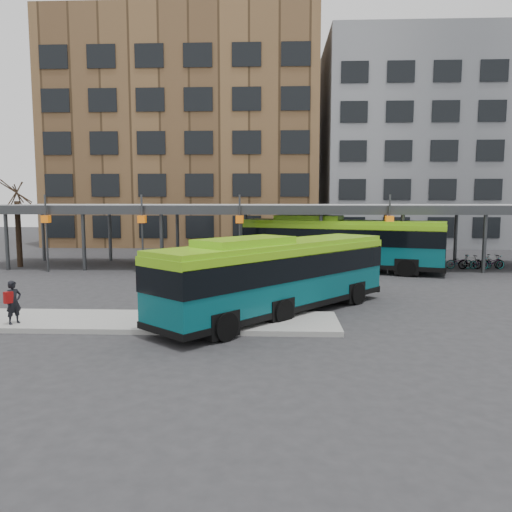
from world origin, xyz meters
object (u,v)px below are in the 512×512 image
(bus_front, at_px, (278,274))
(pedestrian, at_px, (13,302))
(tree, at_px, (18,231))
(bus_rear, at_px, (340,242))

(bus_front, bearing_deg, pedestrian, 146.03)
(tree, relative_size, pedestrian, 3.68)
(bus_front, height_order, pedestrian, bus_front)
(tree, xyz_separation_m, bus_front, (17.34, -13.39, -0.80))
(tree, distance_m, pedestrian, 17.90)
(bus_front, xyz_separation_m, pedestrian, (-9.21, -2.49, -0.68))
(bus_rear, bearing_deg, tree, -162.85)
(tree, bearing_deg, pedestrian, -62.90)
(tree, height_order, pedestrian, tree)
(bus_front, distance_m, bus_rear, 13.24)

